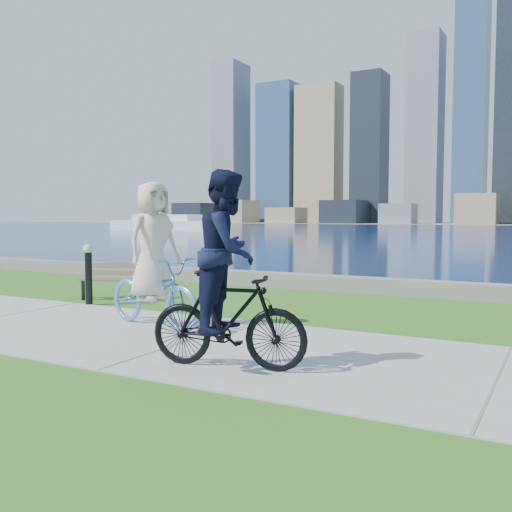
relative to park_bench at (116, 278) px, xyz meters
The scene contains 8 objects.
ground 4.59m from the park_bench, 35.15° to the right, with size 320.00×320.00×0.00m, color #2A5C18.
concrete_path 4.59m from the park_bench, 35.15° to the right, with size 80.00×3.50×0.02m, color #979893.
seawall 5.18m from the park_bench, 43.67° to the left, with size 90.00×0.50×0.35m, color slate.
ferry_near 57.44m from the park_bench, 126.63° to the left, with size 14.45×4.13×1.96m.
park_bench is the anchor object (origin of this frame).
bollard_lamp 0.90m from the park_bench, 85.10° to the right, with size 0.20×0.20×1.22m.
cyclist_woman 3.40m from the park_bench, 37.67° to the right, with size 1.22×2.23×2.28m.
cyclist_man 6.17m from the park_bench, 35.80° to the right, with size 0.91×1.93×2.26m.
Camera 1 is at (4.63, -6.44, 1.76)m, focal length 40.00 mm.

